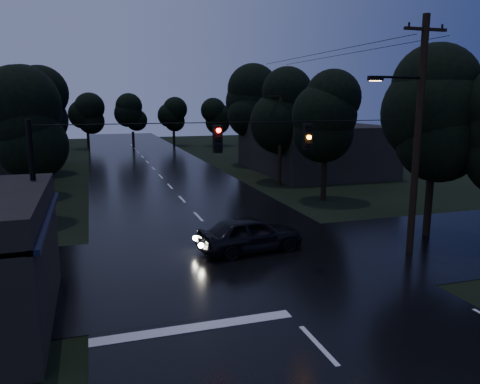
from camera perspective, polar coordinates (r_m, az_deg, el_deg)
main_road at (r=36.56m, az=-8.53°, el=0.65°), size 12.00×120.00×0.02m
cross_street at (r=19.55m, az=0.07°, el=-8.58°), size 60.00×9.00×0.02m
building_far_right at (r=44.33m, az=8.74°, el=5.35°), size 10.00×14.00×4.40m
utility_pole_main at (r=21.07m, az=20.68°, el=6.79°), size 3.50×0.30×10.00m
utility_pole_far at (r=36.39m, az=4.91°, el=6.84°), size 2.00×0.30×7.50m
anchor_pole_left at (r=17.02m, az=-23.64°, el=-2.02°), size 0.18×0.18×6.00m
span_signals at (r=17.68m, az=2.81°, el=6.74°), size 15.00×0.37×1.12m
tree_corner_near at (r=24.22m, az=22.75°, el=8.87°), size 4.48×4.48×9.44m
tree_left_a at (r=27.77m, az=-24.86°, el=7.34°), size 3.92×3.92×8.26m
tree_left_b at (r=35.76m, az=-24.34°, el=8.62°), size 4.20×4.20×8.85m
tree_left_c at (r=45.76m, az=-23.74°, el=9.49°), size 4.48×4.48×9.44m
tree_right_a at (r=31.17m, az=10.44°, el=9.18°), size 4.20×4.20×8.85m
tree_right_b at (r=38.64m, az=5.62°, el=10.22°), size 4.48×4.48×9.44m
tree_right_c at (r=48.19m, az=1.54°, el=10.90°), size 4.76×4.76×10.03m
car at (r=20.72m, az=1.24°, el=-5.10°), size 4.89×2.46×1.60m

